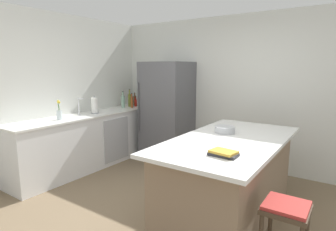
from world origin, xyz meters
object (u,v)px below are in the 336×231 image
syrup_bottle (135,100)px  gin_bottle (123,101)px  paper_towel_roll (95,106)px  mixing_bowl (225,130)px  hot_sauce_bottle (136,103)px  bar_stool (286,217)px  vinegar_bottle (132,102)px  sink_faucet (79,106)px  cookbook_stack (223,153)px  kitchen_island (229,177)px  flower_vase (59,113)px  refrigerator (167,111)px  olive_oil_bottle (130,100)px

syrup_bottle → gin_bottle: 0.39m
paper_towel_roll → mixing_bowl: bearing=-2.2°
hot_sauce_bottle → gin_bottle: (-0.08, -0.29, 0.05)m
bar_stool → vinegar_bottle: vinegar_bottle is taller
paper_towel_roll → sink_faucet: bearing=-105.4°
syrup_bottle → paper_towel_roll: bearing=-85.0°
bar_stool → cookbook_stack: size_ratio=2.46×
syrup_bottle → cookbook_stack: (2.91, -2.13, -0.08)m
bar_stool → paper_towel_roll: 3.54m
kitchen_island → mixing_bowl: (-0.17, 0.24, 0.50)m
flower_vase → cookbook_stack: size_ratio=1.19×
flower_vase → mixing_bowl: bearing=14.2°
bar_stool → cookbook_stack: cookbook_stack is taller
bar_stool → sink_faucet: 3.56m
vinegar_bottle → mixing_bowl: bearing=-22.4°
bar_stool → cookbook_stack: bearing=-179.5°
hot_sauce_bottle → vinegar_bottle: (0.06, -0.18, 0.04)m
cookbook_stack → flower_vase: bearing=175.1°
sink_faucet → flower_vase: bearing=-78.6°
syrup_bottle → vinegar_bottle: size_ratio=0.92×
bar_stool → mixing_bowl: mixing_bowl is taller
gin_bottle → syrup_bottle: bearing=94.8°
flower_vase → hot_sauce_bottle: flower_vase is taller
kitchen_island → mixing_bowl: mixing_bowl is taller
refrigerator → vinegar_bottle: size_ratio=6.28×
paper_towel_roll → vinegar_bottle: paper_towel_roll is taller
refrigerator → olive_oil_bottle: bearing=-178.4°
hot_sauce_bottle → mixing_bowl: (2.45, -1.17, -0.04)m
hot_sauce_bottle → gin_bottle: 0.30m
syrup_bottle → vinegar_bottle: bearing=-59.2°
syrup_bottle → vinegar_bottle: (0.17, -0.29, 0.01)m
syrup_bottle → gin_bottle: size_ratio=0.81×
hot_sauce_bottle → vinegar_bottle: bearing=-72.1°
kitchen_island → bar_stool: bearing=-39.6°
paper_towel_roll → refrigerator: bearing=50.3°
kitchen_island → gin_bottle: bearing=157.5°
flower_vase → cookbook_stack: (2.79, -0.24, -0.07)m
bar_stool → syrup_bottle: syrup_bottle is taller
cookbook_stack → mixing_bowl: size_ratio=1.03×
bar_stool → hot_sauce_bottle: bearing=149.0°
olive_oil_bottle → gin_bottle: size_ratio=1.08×
vinegar_bottle → cookbook_stack: vinegar_bottle is taller
sink_faucet → hot_sauce_bottle: sink_faucet is taller
flower_vase → mixing_bowl: flower_vase is taller
gin_bottle → mixing_bowl: (2.53, -0.88, -0.09)m
vinegar_bottle → flower_vase: bearing=-91.8°
vinegar_bottle → olive_oil_bottle: bearing=146.8°
sink_faucet → paper_towel_roll: 0.28m
bar_stool → kitchen_island: bearing=140.4°
sink_faucet → cookbook_stack: 2.97m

